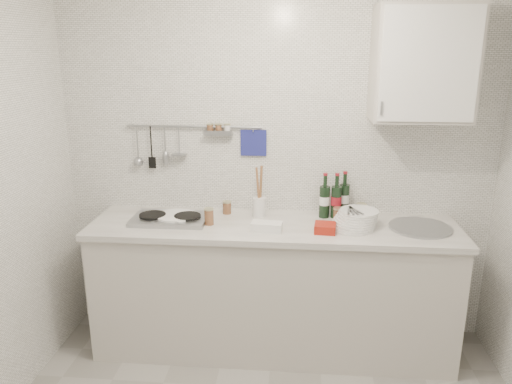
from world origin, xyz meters
TOP-DOWN VIEW (x-y plane):
  - back_wall at (0.00, 1.40)m, footprint 3.00×0.02m
  - counter at (0.01, 1.10)m, footprint 2.44×0.64m
  - wall_rail at (-0.60, 1.37)m, footprint 0.98×0.09m
  - wall_cabinet at (0.90, 1.22)m, footprint 0.60×0.38m
  - plate_stack_hob at (-0.67, 1.11)m, footprint 0.29×0.28m
  - plate_stack_sink at (0.53, 1.08)m, footprint 0.32×0.30m
  - wine_bottles at (0.41, 1.29)m, footprint 0.21×0.13m
  - butter_dish at (-0.04, 0.97)m, footprint 0.21×0.12m
  - strawberry_punnet at (0.33, 0.98)m, footprint 0.14×0.14m
  - utensil_crock at (-0.11, 1.25)m, footprint 0.09×0.09m
  - jar_a at (-0.34, 1.29)m, footprint 0.06×0.06m
  - jar_b at (0.59, 1.30)m, footprint 0.07×0.07m
  - jar_c at (0.43, 1.21)m, footprint 0.07×0.07m
  - jar_d at (-0.42, 1.05)m, footprint 0.06×0.06m

SIDE VIEW (x-z plane):
  - counter at x=0.01m, z-range -0.05..0.92m
  - plate_stack_hob at x=-0.67m, z-range 0.92..0.96m
  - strawberry_punnet at x=0.33m, z-range 0.92..0.98m
  - butter_dish at x=-0.04m, z-range 0.92..0.98m
  - jar_a at x=-0.34m, z-range 0.92..1.01m
  - jar_c at x=0.43m, z-range 0.92..1.01m
  - jar_b at x=0.59m, z-range 0.92..1.02m
  - plate_stack_sink at x=0.53m, z-range 0.91..1.04m
  - jar_d at x=-0.42m, z-range 0.92..1.03m
  - utensil_crock at x=-0.11m, z-range 0.82..1.19m
  - wine_bottles at x=0.41m, z-range 0.92..1.23m
  - back_wall at x=0.00m, z-range 0.00..2.50m
  - wall_rail at x=-0.60m, z-range 1.26..1.60m
  - wall_cabinet at x=0.90m, z-range 1.60..2.30m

